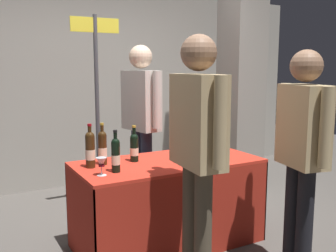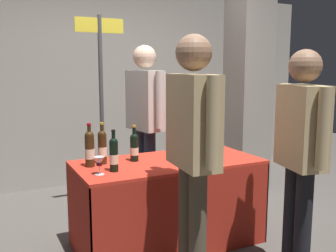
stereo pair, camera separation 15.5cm
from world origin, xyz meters
name	(u,v)px [view 2 (the right image)]	position (x,y,z in m)	size (l,w,h in m)	color
ground_plane	(168,243)	(0.00, 0.00, 0.00)	(12.00, 12.00, 0.00)	#514C47
back_partition	(96,87)	(0.00, 2.14, 1.27)	(6.58, 0.12, 2.54)	#9E998E
concrete_pillar	(249,46)	(1.58, 0.98, 1.79)	(0.44, 0.44, 3.57)	gray
tasting_table	(168,186)	(0.00, 0.00, 0.52)	(1.57, 0.76, 0.74)	red
featured_wine_bottle	(216,143)	(0.46, -0.04, 0.87)	(0.07, 0.07, 0.31)	black
display_bottle_0	(183,148)	(0.06, -0.15, 0.88)	(0.07, 0.07, 0.32)	#192333
display_bottle_1	(114,154)	(-0.52, -0.12, 0.88)	(0.07, 0.07, 0.32)	black
display_bottle_2	(90,148)	(-0.65, 0.10, 0.89)	(0.08, 0.08, 0.35)	#38230F
display_bottle_3	(102,146)	(-0.53, 0.15, 0.89)	(0.07, 0.07, 0.34)	#38230F
display_bottle_4	(134,146)	(-0.26, 0.12, 0.87)	(0.07, 0.07, 0.31)	black
wine_glass_near_vendor	(218,139)	(0.65, 0.21, 0.84)	(0.06, 0.06, 0.13)	silver
wine_glass_mid	(99,162)	(-0.65, -0.16, 0.84)	(0.08, 0.08, 0.14)	silver
vendor_presenter	(145,111)	(0.15, 0.85, 1.07)	(0.28, 0.62, 1.76)	#2D3347
taster_foreground_right	(193,138)	(-0.15, -0.68, 1.06)	(0.25, 0.63, 1.75)	#4C4233
taster_foreground_left	(301,145)	(0.61, -0.90, 0.99)	(0.29, 0.54, 1.66)	black
booth_signpost	(101,95)	(-0.26, 1.05, 1.24)	(0.51, 0.04, 2.06)	#47474C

